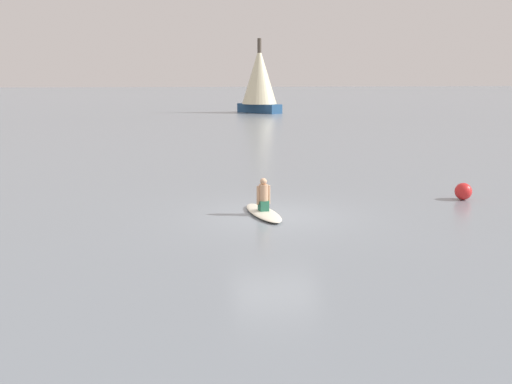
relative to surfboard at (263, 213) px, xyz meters
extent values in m
plane|color=gray|center=(0.24, 0.33, -0.07)|extent=(400.00, 400.00, 0.00)
ellipsoid|color=silver|center=(0.00, 0.00, 0.00)|extent=(2.69, 1.09, 0.13)
cube|color=#26664C|center=(0.00, 0.00, 0.22)|extent=(0.35, 0.30, 0.30)
cylinder|color=tan|center=(0.00, 0.00, 0.59)|extent=(0.32, 0.32, 0.50)
sphere|color=tan|center=(0.00, 0.00, 0.93)|extent=(0.20, 0.20, 0.20)
cylinder|color=tan|center=(0.03, -0.17, 0.53)|extent=(0.09, 0.09, 0.54)
cylinder|color=tan|center=(-0.03, 0.17, 0.53)|extent=(0.09, 0.09, 0.54)
cube|color=navy|center=(-48.84, 7.21, 0.42)|extent=(5.27, 4.46, 0.96)
cylinder|color=#4C4238|center=(-48.84, 7.21, 4.36)|extent=(0.43, 0.43, 6.92)
cone|color=beige|center=(-48.84, 7.21, 3.94)|extent=(5.24, 5.24, 6.09)
sphere|color=red|center=(-1.25, 6.84, 0.21)|extent=(0.56, 0.56, 0.56)
camera|label=1|loc=(17.23, -2.71, 3.96)|focal=42.85mm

